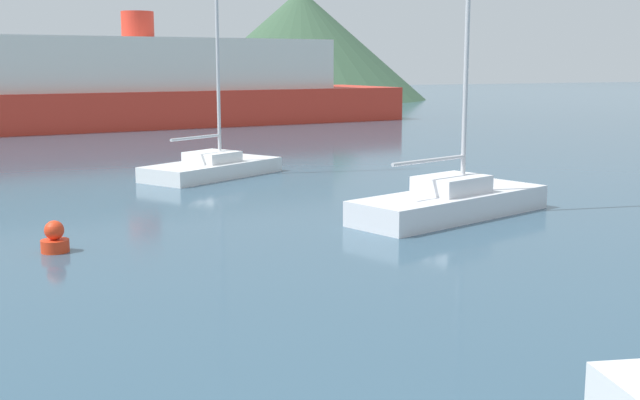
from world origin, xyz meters
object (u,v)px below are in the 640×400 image
Objects in this scene: sailboat_inner at (451,200)px; ferry_distant at (140,87)px; buoy_marker at (55,239)px; sailboat_middle at (213,164)px.

ferry_distant is (-0.90, 33.17, 1.90)m from sailboat_inner.
buoy_marker is at bearing -110.32° from ferry_distant.
sailboat_inner is 9.67m from buoy_marker.
ferry_distant is 52.05× the size of buoy_marker.
sailboat_inner reaches higher than ferry_distant.
sailboat_middle is 11.28m from buoy_marker.
sailboat_inner is 10.13m from sailboat_middle.
ferry_distant is at bearing 74.53° from sailboat_inner.
sailboat_middle is at bearing -101.56° from ferry_distant.
buoy_marker is (-8.77, -33.03, -2.07)m from ferry_distant.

